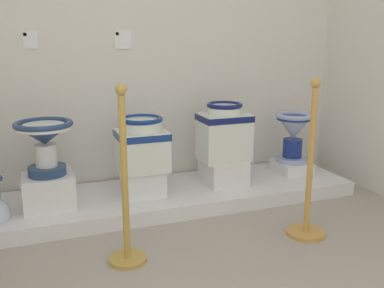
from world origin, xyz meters
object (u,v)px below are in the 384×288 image
at_px(info_placard_first, 30,40).
at_px(plinth_block_central_ornate, 143,182).
at_px(stanchion_post_near_right, 308,191).
at_px(antique_toilet_squat_floral, 293,131).
at_px(plinth_block_rightmost, 223,171).
at_px(plinth_block_slender_white, 49,191).
at_px(antique_toilet_central_ornate, 142,143).
at_px(antique_toilet_slender_white, 44,137).
at_px(plinth_block_squat_floral, 291,167).
at_px(stanchion_post_near_left, 126,206).
at_px(antique_toilet_rightmost, 224,131).
at_px(info_placard_second, 123,39).

bearing_deg(info_placard_first, plinth_block_central_ornate, -30.36).
bearing_deg(stanchion_post_near_right, info_placard_first, 142.09).
distance_m(plinth_block_central_ornate, antique_toilet_squat_floral, 1.44).
bearing_deg(plinth_block_rightmost, plinth_block_central_ornate, -176.91).
bearing_deg(plinth_block_central_ornate, plinth_block_slender_white, -178.17).
distance_m(plinth_block_central_ornate, antique_toilet_central_ornate, 0.31).
distance_m(plinth_block_slender_white, antique_toilet_central_ornate, 0.76).
xyz_separation_m(antique_toilet_central_ornate, info_placard_first, (-0.74, 0.43, 0.77)).
height_order(antique_toilet_slender_white, plinth_block_rightmost, antique_toilet_slender_white).
xyz_separation_m(antique_toilet_slender_white, antique_toilet_central_ornate, (0.70, 0.02, -0.10)).
xyz_separation_m(plinth_block_squat_floral, stanchion_post_near_left, (-1.71, -0.87, 0.19)).
bearing_deg(antique_toilet_slender_white, antique_toilet_rightmost, 2.47).
distance_m(plinth_block_rightmost, info_placard_second, 1.37).
xyz_separation_m(plinth_block_central_ornate, plinth_block_squat_floral, (1.41, 0.08, -0.05)).
xyz_separation_m(antique_toilet_slender_white, info_placard_second, (0.67, 0.45, 0.66)).
relative_size(plinth_block_central_ornate, stanchion_post_near_right, 0.29).
height_order(plinth_block_central_ornate, plinth_block_rightmost, plinth_block_central_ornate).
bearing_deg(antique_toilet_squat_floral, plinth_block_slender_white, -177.21).
xyz_separation_m(antique_toilet_slender_white, stanchion_post_near_left, (0.40, -0.77, -0.28)).
xyz_separation_m(info_placard_second, stanchion_post_near_right, (0.95, -1.29, -0.98)).
relative_size(plinth_block_central_ornate, info_placard_second, 2.04).
relative_size(antique_toilet_slender_white, plinth_block_rightmost, 1.13).
xyz_separation_m(info_placard_first, info_placard_second, (0.71, 0.00, 0.00)).
bearing_deg(plinth_block_squat_floral, antique_toilet_rightmost, -176.55).
bearing_deg(plinth_block_central_ornate, plinth_block_rightmost, 3.09).
bearing_deg(antique_toilet_squat_floral, info_placard_first, 170.72).
relative_size(antique_toilet_central_ornate, plinth_block_squat_floral, 1.30).
xyz_separation_m(antique_toilet_slender_white, stanchion_post_near_right, (1.62, -0.84, -0.32)).
relative_size(info_placard_first, stanchion_post_near_left, 0.12).
height_order(antique_toilet_central_ornate, stanchion_post_near_left, stanchion_post_near_left).
relative_size(antique_toilet_squat_floral, stanchion_post_near_right, 0.41).
xyz_separation_m(info_placard_second, stanchion_post_near_left, (-0.27, -1.22, -0.94)).
bearing_deg(antique_toilet_slender_white, stanchion_post_near_left, -62.50).
height_order(plinth_block_rightmost, antique_toilet_rightmost, antique_toilet_rightmost).
distance_m(antique_toilet_central_ornate, stanchion_post_near_right, 1.28).
bearing_deg(stanchion_post_near_right, antique_toilet_central_ornate, 136.98).
bearing_deg(plinth_block_rightmost, antique_toilet_rightmost, -116.57).
distance_m(antique_toilet_squat_floral, info_placard_second, 1.68).
height_order(plinth_block_central_ornate, stanchion_post_near_right, stanchion_post_near_right).
height_order(plinth_block_central_ornate, antique_toilet_rightmost, antique_toilet_rightmost).
distance_m(plinth_block_slender_white, antique_toilet_squat_floral, 2.13).
bearing_deg(plinth_block_central_ornate, info_placard_first, 149.64).
xyz_separation_m(plinth_block_central_ornate, stanchion_post_near_left, (-0.30, -0.79, 0.14)).
bearing_deg(plinth_block_slender_white, plinth_block_rightmost, 2.47).
relative_size(plinth_block_rightmost, stanchion_post_near_right, 0.34).
bearing_deg(plinth_block_central_ornate, antique_toilet_slender_white, -178.17).
relative_size(antique_toilet_rightmost, stanchion_post_near_right, 0.45).
bearing_deg(antique_toilet_slender_white, plinth_block_rightmost, 2.47).
bearing_deg(antique_toilet_slender_white, plinth_block_squat_floral, 2.79).
bearing_deg(info_placard_second, plinth_block_slender_white, -145.95).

